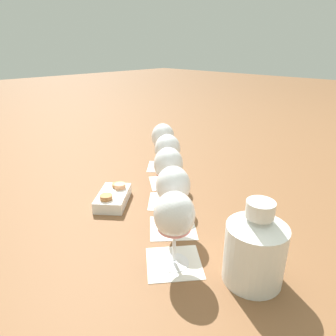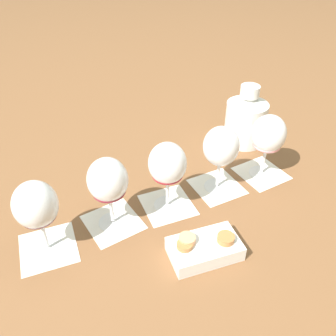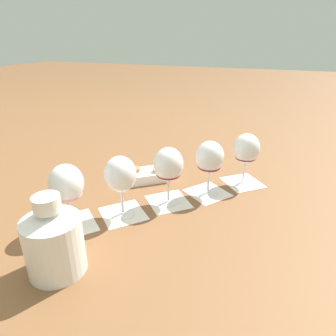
{
  "view_description": "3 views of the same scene",
  "coord_description": "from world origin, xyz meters",
  "px_view_note": "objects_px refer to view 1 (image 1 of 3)",
  "views": [
    {
      "loc": [
        -0.57,
        -0.56,
        0.44
      ],
      "look_at": [
        -0.0,
        0.0,
        0.11
      ],
      "focal_mm": 32.0,
      "sensor_mm": 36.0,
      "label": 1
    },
    {
      "loc": [
        -0.22,
        0.59,
        0.57
      ],
      "look_at": [
        -0.0,
        0.0,
        0.11
      ],
      "focal_mm": 38.0,
      "sensor_mm": 36.0,
      "label": 2
    },
    {
      "loc": [
        0.28,
        -0.72,
        0.46
      ],
      "look_at": [
        -0.0,
        0.0,
        0.11
      ],
      "focal_mm": 32.0,
      "sensor_mm": 36.0,
      "label": 3
    }
  ],
  "objects_px": {
    "wine_glass_2": "(166,166)",
    "wine_glass_4": "(163,138)",
    "wine_glass_0": "(174,218)",
    "snack_dish": "(113,197)",
    "ceramic_vase": "(255,247)",
    "wine_glass_1": "(173,188)",
    "wine_glass_3": "(168,151)"
  },
  "relations": [
    {
      "from": "wine_glass_1",
      "to": "ceramic_vase",
      "type": "bearing_deg",
      "value": -95.03
    },
    {
      "from": "wine_glass_3",
      "to": "snack_dish",
      "type": "height_order",
      "value": "wine_glass_3"
    },
    {
      "from": "wine_glass_3",
      "to": "ceramic_vase",
      "type": "relative_size",
      "value": 0.96
    },
    {
      "from": "wine_glass_2",
      "to": "wine_glass_4",
      "type": "relative_size",
      "value": 1.0
    },
    {
      "from": "snack_dish",
      "to": "wine_glass_1",
      "type": "bearing_deg",
      "value": -83.04
    },
    {
      "from": "ceramic_vase",
      "to": "wine_glass_1",
      "type": "bearing_deg",
      "value": 84.97
    },
    {
      "from": "wine_glass_2",
      "to": "ceramic_vase",
      "type": "relative_size",
      "value": 0.96
    },
    {
      "from": "wine_glass_1",
      "to": "wine_glass_3",
      "type": "xyz_separation_m",
      "value": [
        0.19,
        0.2,
        0.0
      ]
    },
    {
      "from": "wine_glass_0",
      "to": "wine_glass_4",
      "type": "bearing_deg",
      "value": 47.46
    },
    {
      "from": "ceramic_vase",
      "to": "snack_dish",
      "type": "height_order",
      "value": "ceramic_vase"
    },
    {
      "from": "snack_dish",
      "to": "ceramic_vase",
      "type": "bearing_deg",
      "value": -89.27
    },
    {
      "from": "wine_glass_4",
      "to": "wine_glass_1",
      "type": "bearing_deg",
      "value": -131.53
    },
    {
      "from": "ceramic_vase",
      "to": "snack_dish",
      "type": "distance_m",
      "value": 0.46
    },
    {
      "from": "wine_glass_0",
      "to": "wine_glass_2",
      "type": "distance_m",
      "value": 0.28
    },
    {
      "from": "snack_dish",
      "to": "wine_glass_4",
      "type": "bearing_deg",
      "value": 17.41
    },
    {
      "from": "wine_glass_1",
      "to": "snack_dish",
      "type": "height_order",
      "value": "wine_glass_1"
    },
    {
      "from": "wine_glass_1",
      "to": "wine_glass_2",
      "type": "distance_m",
      "value": 0.14
    },
    {
      "from": "wine_glass_0",
      "to": "snack_dish",
      "type": "relative_size",
      "value": 1.04
    },
    {
      "from": "wine_glass_0",
      "to": "snack_dish",
      "type": "distance_m",
      "value": 0.34
    },
    {
      "from": "wine_glass_1",
      "to": "wine_glass_2",
      "type": "height_order",
      "value": "same"
    },
    {
      "from": "wine_glass_2",
      "to": "snack_dish",
      "type": "relative_size",
      "value": 1.04
    },
    {
      "from": "wine_glass_0",
      "to": "wine_glass_2",
      "type": "height_order",
      "value": "same"
    },
    {
      "from": "wine_glass_0",
      "to": "wine_glass_1",
      "type": "height_order",
      "value": "same"
    },
    {
      "from": "wine_glass_1",
      "to": "wine_glass_3",
      "type": "distance_m",
      "value": 0.28
    },
    {
      "from": "ceramic_vase",
      "to": "snack_dish",
      "type": "xyz_separation_m",
      "value": [
        -0.01,
        0.46,
        -0.06
      ]
    },
    {
      "from": "wine_glass_0",
      "to": "ceramic_vase",
      "type": "height_order",
      "value": "ceramic_vase"
    },
    {
      "from": "wine_glass_0",
      "to": "wine_glass_2",
      "type": "bearing_deg",
      "value": 47.87
    },
    {
      "from": "wine_glass_0",
      "to": "wine_glass_4",
      "type": "xyz_separation_m",
      "value": [
        0.38,
        0.41,
        -0.0
      ]
    },
    {
      "from": "wine_glass_0",
      "to": "snack_dish",
      "type": "xyz_separation_m",
      "value": [
        0.07,
        0.31,
        -0.1
      ]
    },
    {
      "from": "wine_glass_3",
      "to": "wine_glass_2",
      "type": "bearing_deg",
      "value": -137.28
    },
    {
      "from": "wine_glass_4",
      "to": "snack_dish",
      "type": "bearing_deg",
      "value": -162.59
    },
    {
      "from": "wine_glass_0",
      "to": "snack_dish",
      "type": "height_order",
      "value": "wine_glass_0"
    }
  ]
}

